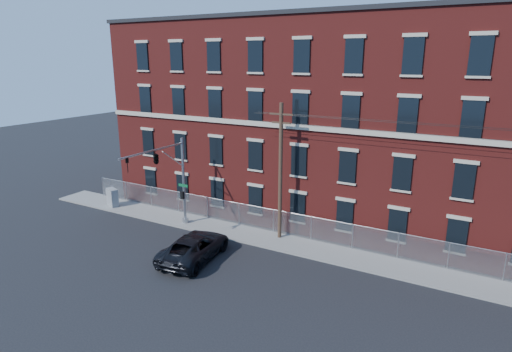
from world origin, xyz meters
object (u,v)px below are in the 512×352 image
Objects in this scene: traffic_signal_mast at (163,166)px; utility_cabinet at (112,197)px; pickup_truck at (195,247)px; utility_pole_near at (280,170)px.

traffic_signal_mast reaches higher than utility_cabinet.
traffic_signal_mast reaches higher than pickup_truck.
utility_pole_near reaches higher than pickup_truck.
pickup_truck is at bearing -27.93° from traffic_signal_mast.
utility_cabinet is (-16.34, -1.04, -4.42)m from utility_pole_near.
pickup_truck is (-3.48, -5.81, -4.49)m from utility_pole_near.
utility_cabinet is (-8.34, 2.38, -4.47)m from traffic_signal_mast.
utility_cabinet is at bearing 164.06° from traffic_signal_mast.
traffic_signal_mast is 4.36× the size of utility_cabinet.
utility_pole_near reaches higher than utility_cabinet.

